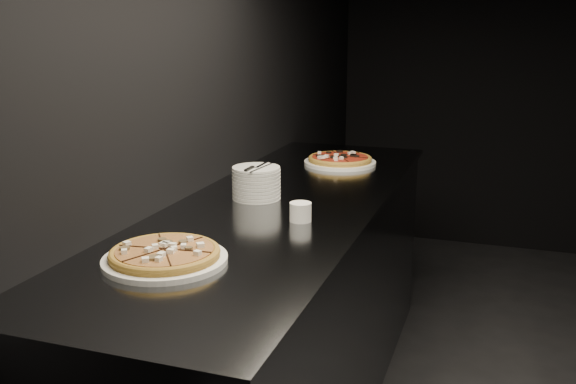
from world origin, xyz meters
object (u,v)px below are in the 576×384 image
(cutlery, at_px, (257,167))
(ramekin, at_px, (301,211))
(pizza_mushroom, at_px, (165,255))
(counter, at_px, (282,312))
(pizza_tomato, at_px, (340,160))
(plate_stack, at_px, (256,183))

(cutlery, relative_size, ramekin, 2.61)
(pizza_mushroom, bearing_deg, ramekin, 64.48)
(pizza_mushroom, bearing_deg, counter, 82.86)
(counter, height_order, pizza_mushroom, pizza_mushroom)
(counter, xyz_separation_m, pizza_tomato, (0.04, 0.72, 0.48))
(pizza_mushroom, distance_m, pizza_tomato, 1.45)
(plate_stack, relative_size, ramekin, 2.47)
(pizza_tomato, relative_size, ramekin, 4.63)
(plate_stack, bearing_deg, pizza_tomato, 78.26)
(plate_stack, bearing_deg, ramekin, -42.30)
(pizza_tomato, relative_size, cutlery, 1.77)
(pizza_tomato, height_order, cutlery, cutlery)
(counter, relative_size, cutlery, 12.61)
(pizza_tomato, xyz_separation_m, cutlery, (-0.14, -0.72, 0.10))
(plate_stack, relative_size, cutlery, 0.95)
(cutlery, bearing_deg, counter, 6.12)
(counter, xyz_separation_m, cutlery, (-0.10, -0.01, 0.59))
(ramekin, bearing_deg, plate_stack, 137.70)
(pizza_tomato, height_order, ramekin, ramekin)
(pizza_mushroom, relative_size, ramekin, 4.74)
(pizza_tomato, xyz_separation_m, ramekin, (0.10, -0.94, 0.01))
(pizza_mushroom, xyz_separation_m, pizza_tomato, (0.13, 1.44, -0.00))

